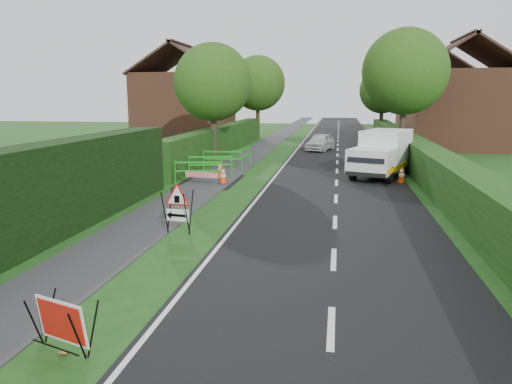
{
  "coord_description": "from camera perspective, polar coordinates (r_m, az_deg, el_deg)",
  "views": [
    {
      "loc": [
        2.52,
        -10.11,
        3.7
      ],
      "look_at": [
        0.38,
        2.83,
        1.18
      ],
      "focal_mm": 35.0,
      "sensor_mm": 36.0,
      "label": 1
    }
  ],
  "objects": [
    {
      "name": "house_west",
      "position": [
        42.03,
        -8.08,
        9.67
      ],
      "size": [
        7.5,
        7.4,
        7.88
      ],
      "color": "brown",
      "rests_on": "ground"
    },
    {
      "name": "house_east_a",
      "position": [
        39.05,
        22.19,
        8.9
      ],
      "size": [
        7.5,
        7.4,
        7.88
      ],
      "color": "brown",
      "rests_on": "ground"
    },
    {
      "name": "footpath",
      "position": [
        45.6,
        2.4,
        6.21
      ],
      "size": [
        2.0,
        90.0,
        0.02
      ],
      "primitive_type": "cube",
      "color": "#2D2D30",
      "rests_on": "ground"
    },
    {
      "name": "hedge_west_far",
      "position": [
        33.19,
        -3.8,
        4.44
      ],
      "size": [
        1.0,
        24.0,
        1.8
      ],
      "primitive_type": "cube",
      "color": "#14380F",
      "rests_on": "ground"
    },
    {
      "name": "traffic_cone_1",
      "position": [
        23.56,
        15.03,
        2.42
      ],
      "size": [
        0.38,
        0.38,
        0.79
      ],
      "color": "black",
      "rests_on": "ground"
    },
    {
      "name": "traffic_cone_4",
      "position": [
        22.96,
        -4.13,
        2.56
      ],
      "size": [
        0.38,
        0.38,
        0.79
      ],
      "color": "black",
      "rests_on": "ground"
    },
    {
      "name": "tree_fe",
      "position": [
        48.27,
        14.26,
        11.16
      ],
      "size": [
        4.2,
        4.2,
        6.33
      ],
      "color": "#2D2116",
      "rests_on": "ground"
    },
    {
      "name": "hedge_west_near",
      "position": [
        13.14,
        -26.27,
        -6.65
      ],
      "size": [
        1.1,
        18.0,
        2.5
      ],
      "primitive_type": "cube",
      "color": "black",
      "rests_on": "ground"
    },
    {
      "name": "ground",
      "position": [
        11.06,
        -4.41,
        -8.71
      ],
      "size": [
        120.0,
        120.0,
        0.0
      ],
      "primitive_type": "plane",
      "color": "#1A4814",
      "rests_on": "ground"
    },
    {
      "name": "road_surface",
      "position": [
        45.26,
        9.37,
        6.04
      ],
      "size": [
        6.0,
        90.0,
        0.02
      ],
      "primitive_type": "cube",
      "color": "black",
      "rests_on": "ground"
    },
    {
      "name": "hatchback_car",
      "position": [
        35.02,
        7.34,
        5.69
      ],
      "size": [
        2.2,
        3.71,
        1.19
      ],
      "primitive_type": "imported",
      "rotation": [
        0.0,
        0.0,
        -0.25
      ],
      "color": "silver",
      "rests_on": "ground"
    },
    {
      "name": "litter_can",
      "position": [
        8.12,
        -21.12,
        -17.01
      ],
      "size": [
        0.12,
        0.07,
        0.07
      ],
      "primitive_type": "cylinder",
      "rotation": [
        0.0,
        1.57,
        0.0
      ],
      "color": "#BF7F4C",
      "rests_on": "ground"
    },
    {
      "name": "triangle_sign",
      "position": [
        13.63,
        -9.12,
        -1.44
      ],
      "size": [
        0.91,
        0.91,
        1.19
      ],
      "rotation": [
        0.0,
        0.0,
        -0.13
      ],
      "color": "black",
      "rests_on": "ground"
    },
    {
      "name": "tree_fw",
      "position": [
        44.7,
        0.21,
        12.31
      ],
      "size": [
        4.8,
        4.8,
        7.24
      ],
      "color": "#2D2116",
      "rests_on": "ground"
    },
    {
      "name": "ped_barrier_2",
      "position": [
        25.65,
        -3.84,
        3.97
      ],
      "size": [
        2.08,
        0.48,
        1.0
      ],
      "rotation": [
        0.0,
        0.0,
        0.07
      ],
      "color": "#198A19",
      "rests_on": "ground"
    },
    {
      "name": "hedge_east",
      "position": [
        26.67,
        17.87,
        2.37
      ],
      "size": [
        1.2,
        50.0,
        1.5
      ],
      "primitive_type": "cube",
      "color": "#14380F",
      "rests_on": "ground"
    },
    {
      "name": "traffic_cone_3",
      "position": [
        21.42,
        -3.79,
        1.96
      ],
      "size": [
        0.38,
        0.38,
        0.79
      ],
      "color": "black",
      "rests_on": "ground"
    },
    {
      "name": "tree_nw",
      "position": [
        29.01,
        -4.95,
        12.37
      ],
      "size": [
        4.4,
        4.4,
        6.7
      ],
      "color": "#2D2116",
      "rests_on": "ground"
    },
    {
      "name": "traffic_cone_2",
      "position": [
        26.88,
        15.11,
        3.42
      ],
      "size": [
        0.38,
        0.38,
        0.79
      ],
      "color": "black",
      "rests_on": "ground"
    },
    {
      "name": "house_east_b",
      "position": [
        52.97,
        19.96,
        9.36
      ],
      "size": [
        7.5,
        7.4,
        7.88
      ],
      "color": "brown",
      "rests_on": "ground"
    },
    {
      "name": "works_van",
      "position": [
        24.0,
        14.21,
        4.39
      ],
      "size": [
        3.3,
        5.0,
        2.14
      ],
      "rotation": [
        0.0,
        0.0,
        -0.35
      ],
      "color": "silver",
      "rests_on": "ground"
    },
    {
      "name": "ped_barrier_3",
      "position": [
        26.59,
        -1.61,
        4.23
      ],
      "size": [
        0.84,
        2.08,
        1.0
      ],
      "rotation": [
        0.0,
        0.0,
        1.33
      ],
      "color": "#198A19",
      "rests_on": "ground"
    },
    {
      "name": "redwhite_plank",
      "position": [
        21.27,
        -6.22,
        0.78
      ],
      "size": [
        1.49,
        0.29,
        0.25
      ],
      "primitive_type": "cube",
      "rotation": [
        0.0,
        0.0,
        -0.17
      ],
      "color": "red",
      "rests_on": "ground"
    },
    {
      "name": "red_rect_sign",
      "position": [
        8.02,
        -21.34,
        -13.73
      ],
      "size": [
        1.08,
        0.86,
        0.81
      ],
      "rotation": [
        0.0,
        0.0,
        -0.34
      ],
      "color": "black",
      "rests_on": "ground"
    },
    {
      "name": "traffic_cone_0",
      "position": [
        22.4,
        16.32,
        1.94
      ],
      "size": [
        0.38,
        0.38,
        0.79
      ],
      "color": "black",
      "rests_on": "ground"
    },
    {
      "name": "ped_barrier_0",
      "position": [
        21.61,
        -6.61,
        2.63
      ],
      "size": [
        2.09,
        0.76,
        1.0
      ],
      "rotation": [
        0.0,
        0.0,
        0.2
      ],
      "color": "#198A19",
      "rests_on": "ground"
    },
    {
      "name": "tree_ne",
      "position": [
        32.38,
        16.68,
        13.03
      ],
      "size": [
        5.2,
        5.2,
        7.79
      ],
      "color": "#2D2116",
      "rests_on": "ground"
    },
    {
      "name": "ped_barrier_1",
      "position": [
        23.53,
        -5.25,
        3.33
      ],
      "size": [
        2.08,
        0.86,
        1.0
      ],
      "rotation": [
        0.0,
        0.0,
        0.25
      ],
      "color": "#198A19",
      "rests_on": "ground"
    }
  ]
}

